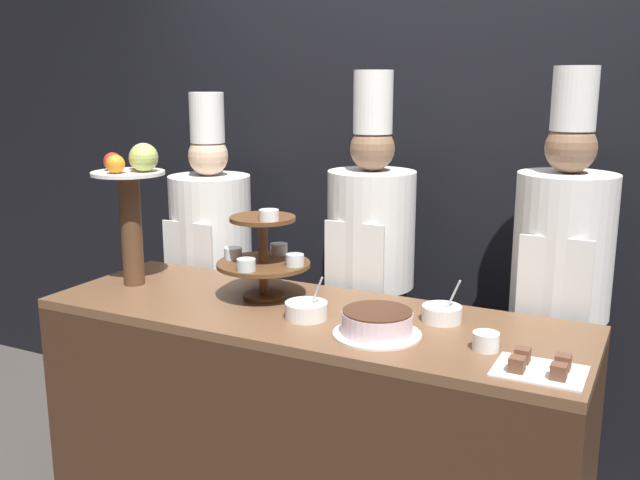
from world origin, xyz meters
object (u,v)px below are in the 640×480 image
serving_bowl_near (306,310)px  chef_center_left (370,268)px  tiered_stand (264,254)px  fruit_pedestal (132,194)px  cake_round (377,323)px  serving_bowl_far (442,313)px  chef_left (212,259)px  cake_square_tray (540,367)px  cup_white (486,341)px  chef_center_right (560,287)px

serving_bowl_near → chef_center_left: 0.64m
tiered_stand → fruit_pedestal: (-0.57, -0.07, 0.20)m
fruit_pedestal → cake_round: size_ratio=1.98×
serving_bowl_far → chef_left: chef_left is taller
fruit_pedestal → cake_square_tray: bearing=-6.3°
tiered_stand → chef_center_left: (0.24, 0.50, -0.15)m
cake_square_tray → chef_left: chef_left is taller
cake_round → serving_bowl_far: serving_bowl_far is taller
fruit_pedestal → cup_white: size_ratio=6.96×
fruit_pedestal → serving_bowl_near: fruit_pedestal is taller
cup_white → chef_left: (-1.51, 0.65, -0.06)m
fruit_pedestal → serving_bowl_far: bearing=5.3°
tiered_stand → chef_left: size_ratio=0.21×
chef_center_right → cake_square_tray: bearing=-85.5°
serving_bowl_far → chef_center_left: 0.65m
chef_center_right → fruit_pedestal: bearing=-160.3°
fruit_pedestal → cake_square_tray: size_ratio=2.26×
tiered_stand → chef_center_right: bearing=25.9°
serving_bowl_near → serving_bowl_far: bearing=22.9°
cup_white → chef_center_right: 0.67m
cup_white → chef_center_left: chef_center_left is taller
chef_center_left → chef_left: bearing=-180.0°
chef_left → cup_white: bearing=-23.4°
cake_round → cup_white: size_ratio=3.52×
chef_center_left → serving_bowl_far: bearing=-44.4°
cake_round → chef_left: size_ratio=0.17×
chef_center_left → chef_center_right: bearing=-0.0°
serving_bowl_far → chef_center_right: 0.56m
chef_left → chef_center_left: 0.84m
tiered_stand → cake_round: tiered_stand is taller
cup_white → chef_center_right: bearing=79.2°
fruit_pedestal → cup_white: (1.48, -0.08, -0.35)m
chef_left → fruit_pedestal: bearing=-87.0°
fruit_pedestal → cup_white: 1.52m
cake_square_tray → cake_round: bearing=172.4°
cake_round → cake_square_tray: cake_round is taller
serving_bowl_far → cake_round: bearing=-123.2°
fruit_pedestal → cake_square_tray: fruit_pedestal is taller
tiered_stand → chef_left: 0.81m
serving_bowl_near → chef_left: bearing=143.4°
serving_bowl_near → chef_center_right: chef_center_right is taller
fruit_pedestal → serving_bowl_near: size_ratio=3.63×
chef_center_left → tiered_stand: bearing=-115.3°
cup_white → chef_center_right: (0.12, 0.65, 0.02)m
tiered_stand → cake_square_tray: tiered_stand is taller
cake_round → chef_center_left: bearing=114.5°
cake_round → cup_white: 0.36m
cake_round → chef_left: chef_left is taller
fruit_pedestal → chef_center_left: (0.81, 0.57, -0.35)m
serving_bowl_far → chef_left: size_ratio=0.09×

